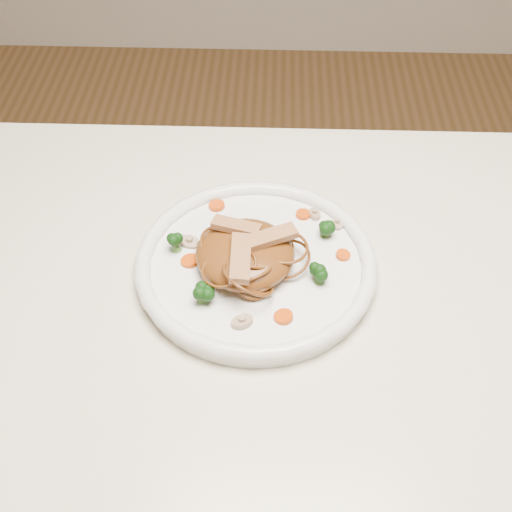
{
  "coord_description": "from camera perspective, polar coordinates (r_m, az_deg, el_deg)",
  "views": [
    {
      "loc": [
        -0.06,
        -0.49,
        1.38
      ],
      "look_at": [
        -0.08,
        0.09,
        0.78
      ],
      "focal_mm": 47.48,
      "sensor_mm": 36.0,
      "label": 1
    }
  ],
  "objects": [
    {
      "name": "chicken_b",
      "position": [
        0.83,
        -1.68,
        2.51
      ],
      "size": [
        0.06,
        0.04,
        0.01
      ],
      "primitive_type": "cube",
      "rotation": [
        0.0,
        0.0,
        2.84
      ],
      "color": "tan",
      "rests_on": "noodle_mound"
    },
    {
      "name": "mushroom_1",
      "position": [
        0.89,
        6.85,
        2.71
      ],
      "size": [
        0.02,
        0.02,
        0.01
      ],
      "primitive_type": "cylinder",
      "rotation": [
        0.0,
        0.0,
        1.63
      ],
      "color": "#C1AD91",
      "rests_on": "plate"
    },
    {
      "name": "broccoli_1",
      "position": [
        0.85,
        -6.81,
        1.34
      ],
      "size": [
        0.04,
        0.04,
        0.03
      ],
      "primitive_type": null,
      "rotation": [
        0.0,
        0.0,
        -0.41
      ],
      "color": "#0C370B",
      "rests_on": "plate"
    },
    {
      "name": "chicken_a",
      "position": [
        0.81,
        1.31,
        1.65
      ],
      "size": [
        0.07,
        0.05,
        0.01
      ],
      "primitive_type": "cube",
      "rotation": [
        0.0,
        0.0,
        0.46
      ],
      "color": "tan",
      "rests_on": "noodle_mound"
    },
    {
      "name": "broccoli_3",
      "position": [
        0.81,
        5.4,
        -1.49
      ],
      "size": [
        0.03,
        0.03,
        0.03
      ],
      "primitive_type": null,
      "rotation": [
        0.0,
        0.0,
        0.14
      ],
      "color": "#0C370B",
      "rests_on": "plate"
    },
    {
      "name": "chicken_c",
      "position": [
        0.79,
        -1.32,
        -0.18
      ],
      "size": [
        0.02,
        0.07,
        0.01
      ],
      "primitive_type": "cube",
      "rotation": [
        0.0,
        0.0,
        4.72
      ],
      "color": "tan",
      "rests_on": "noodle_mound"
    },
    {
      "name": "carrot_4",
      "position": [
        0.78,
        2.32,
        -5.12
      ],
      "size": [
        0.03,
        0.03,
        0.0
      ],
      "primitive_type": "cylinder",
      "rotation": [
        0.0,
        0.0,
        0.14
      ],
      "color": "#EB4508",
      "rests_on": "plate"
    },
    {
      "name": "carrot_2",
      "position": [
        0.85,
        7.36,
        0.08
      ],
      "size": [
        0.02,
        0.02,
        0.0
      ],
      "primitive_type": "cylinder",
      "rotation": [
        0.0,
        0.0,
        0.4
      ],
      "color": "#EB4508",
      "rests_on": "plate"
    },
    {
      "name": "mushroom_3",
      "position": [
        0.9,
        4.95,
        3.53
      ],
      "size": [
        0.03,
        0.03,
        0.01
      ],
      "primitive_type": "cylinder",
      "rotation": [
        0.0,
        0.0,
        1.96
      ],
      "color": "#C1AD91",
      "rests_on": "plate"
    },
    {
      "name": "plate",
      "position": [
        0.85,
        -0.0,
        -1.04
      ],
      "size": [
        0.31,
        0.31,
        0.02
      ],
      "primitive_type": "cylinder",
      "rotation": [
        0.0,
        0.0,
        -0.06
      ],
      "color": "white",
      "rests_on": "table"
    },
    {
      "name": "noodle_mound",
      "position": [
        0.83,
        -0.93,
        0.18
      ],
      "size": [
        0.16,
        0.16,
        0.04
      ],
      "primitive_type": "ellipsoid",
      "rotation": [
        0.0,
        0.0,
        0.34
      ],
      "color": "brown",
      "rests_on": "plate"
    },
    {
      "name": "carrot_3",
      "position": [
        0.92,
        -3.33,
        4.27
      ],
      "size": [
        0.03,
        0.03,
        0.0
      ],
      "primitive_type": "cylinder",
      "rotation": [
        0.0,
        0.0,
        0.37
      ],
      "color": "#EB4508",
      "rests_on": "plate"
    },
    {
      "name": "table",
      "position": [
        0.88,
        5.19,
        -10.24
      ],
      "size": [
        1.2,
        0.8,
        0.75
      ],
      "color": "beige",
      "rests_on": "ground"
    },
    {
      "name": "carrot_0",
      "position": [
        0.9,
        4.0,
        3.52
      ],
      "size": [
        0.02,
        0.02,
        0.0
      ],
      "primitive_type": "cylinder",
      "rotation": [
        0.0,
        0.0,
        0.06
      ],
      "color": "#EB4508",
      "rests_on": "plate"
    },
    {
      "name": "carrot_1",
      "position": [
        0.84,
        -5.6,
        -0.4
      ],
      "size": [
        0.03,
        0.03,
        0.0
      ],
      "primitive_type": "cylinder",
      "rotation": [
        0.0,
        0.0,
        0.42
      ],
      "color": "#EB4508",
      "rests_on": "plate"
    },
    {
      "name": "broccoli_0",
      "position": [
        0.87,
        5.9,
        2.55
      ],
      "size": [
        0.03,
        0.03,
        0.03
      ],
      "primitive_type": null,
      "rotation": [
        0.0,
        0.0,
        0.01
      ],
      "color": "#0C370B",
      "rests_on": "plate"
    },
    {
      "name": "mushroom_2",
      "position": [
        0.87,
        -5.6,
        1.17
      ],
      "size": [
        0.03,
        0.03,
        0.01
      ],
      "primitive_type": "cylinder",
      "rotation": [
        0.0,
        0.0,
        -0.32
      ],
      "color": "#C1AD91",
      "rests_on": "plate"
    },
    {
      "name": "broccoli_2",
      "position": [
        0.79,
        -4.6,
        -2.97
      ],
      "size": [
        0.03,
        0.03,
        0.03
      ],
      "primitive_type": null,
      "rotation": [
        0.0,
        0.0,
        0.25
      ],
      "color": "#0C370B",
      "rests_on": "plate"
    },
    {
      "name": "mushroom_0",
      "position": [
        0.78,
        -1.18,
        -5.55
      ],
      "size": [
        0.04,
        0.04,
        0.01
      ],
      "primitive_type": "cylinder",
      "rotation": [
        0.0,
        0.0,
        0.5
      ],
      "color": "#C1AD91",
      "rests_on": "plate"
    }
  ]
}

